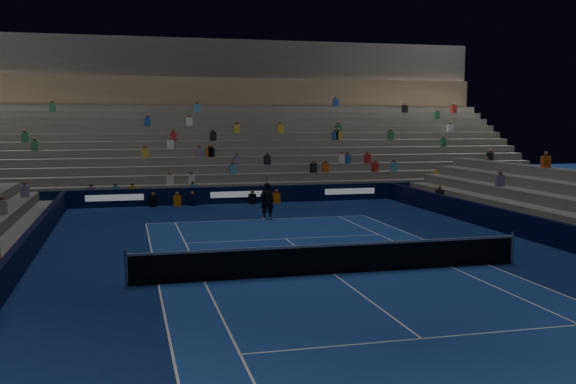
% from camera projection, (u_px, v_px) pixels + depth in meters
% --- Properties ---
extents(ground, '(90.00, 90.00, 0.00)m').
position_uv_depth(ground, '(333.00, 274.00, 20.77)').
color(ground, navy).
rests_on(ground, ground).
extents(court_surface, '(10.97, 23.77, 0.01)m').
position_uv_depth(court_surface, '(333.00, 274.00, 20.77)').
color(court_surface, navy).
rests_on(court_surface, ground).
extents(sponsor_barrier_far, '(44.00, 0.25, 1.00)m').
position_uv_depth(sponsor_barrier_far, '(237.00, 195.00, 38.56)').
color(sponsor_barrier_far, black).
rests_on(sponsor_barrier_far, ground).
extents(sponsor_barrier_west, '(0.25, 37.00, 1.00)m').
position_uv_depth(sponsor_barrier_west, '(6.00, 276.00, 18.39)').
color(sponsor_barrier_west, black).
rests_on(sponsor_barrier_west, ground).
extents(grandstand_main, '(44.00, 15.20, 11.20)m').
position_uv_depth(grandstand_main, '(215.00, 141.00, 47.32)').
color(grandstand_main, slate).
rests_on(grandstand_main, ground).
extents(tennis_net, '(12.90, 0.10, 1.10)m').
position_uv_depth(tennis_net, '(334.00, 259.00, 20.71)').
color(tennis_net, '#B2B2B7').
rests_on(tennis_net, ground).
extents(tennis_player, '(0.70, 0.49, 1.83)m').
position_uv_depth(tennis_player, '(267.00, 201.00, 32.12)').
color(tennis_player, black).
rests_on(tennis_player, ground).
extents(broadcast_camera, '(0.58, 0.94, 0.57)m').
position_uv_depth(broadcast_camera, '(266.00, 199.00, 38.18)').
color(broadcast_camera, black).
rests_on(broadcast_camera, ground).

